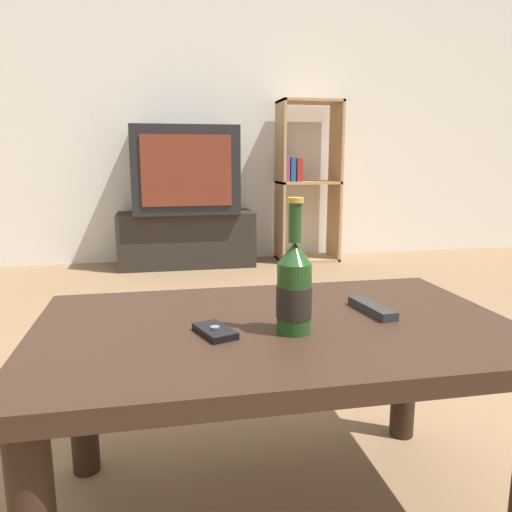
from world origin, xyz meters
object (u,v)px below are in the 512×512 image
(tv_stand, at_px, (187,239))
(bookshelf, at_px, (305,180))
(beer_bottle, at_px, (294,288))
(remote_control, at_px, (372,308))
(television, at_px, (185,170))
(cell_phone, at_px, (215,331))

(tv_stand, xyz_separation_m, bookshelf, (0.94, 0.04, 0.43))
(beer_bottle, height_order, remote_control, beer_bottle)
(tv_stand, height_order, television, television)
(beer_bottle, bearing_deg, cell_phone, 174.28)
(bookshelf, distance_m, cell_phone, 3.05)
(tv_stand, height_order, remote_control, remote_control)
(tv_stand, height_order, cell_phone, cell_phone)
(cell_phone, height_order, remote_control, remote_control)
(television, relative_size, remote_control, 4.89)
(tv_stand, relative_size, bookshelf, 0.81)
(tv_stand, bearing_deg, cell_phone, -92.09)
(bookshelf, height_order, cell_phone, bookshelf)
(tv_stand, distance_m, remote_control, 2.77)
(beer_bottle, xyz_separation_m, remote_control, (0.21, 0.09, -0.08))
(bookshelf, bearing_deg, remote_control, -103.62)
(television, bearing_deg, remote_control, -84.44)
(bookshelf, distance_m, remote_control, 2.87)
(beer_bottle, bearing_deg, bookshelf, 72.88)
(cell_phone, xyz_separation_m, remote_control, (0.37, 0.08, 0.00))
(television, distance_m, remote_control, 2.76)
(remote_control, bearing_deg, tv_stand, 87.71)
(television, relative_size, cell_phone, 6.60)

